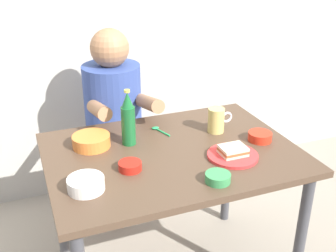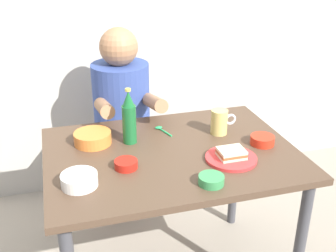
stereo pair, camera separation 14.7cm
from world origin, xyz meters
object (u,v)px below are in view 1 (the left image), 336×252
dining_table (172,169)px  beer_bottle (128,120)px  stool (117,165)px  plate_orange (233,156)px  beer_mug (217,120)px  rice_bowl_white (86,183)px  person_seated (113,101)px  sandwich (233,150)px

dining_table → beer_bottle: size_ratio=4.20×
dining_table → stool: (-0.11, 0.63, -0.30)m
plate_orange → beer_mug: beer_mug is taller
rice_bowl_white → dining_table: bearing=22.4°
beer_bottle → rice_bowl_white: bearing=-129.9°
person_seated → beer_mug: (0.38, -0.51, 0.03)m
dining_table → person_seated: size_ratio=1.53×
person_seated → rice_bowl_white: 0.85m
stool → sandwich: (0.33, -0.78, 0.42)m
beer_mug → beer_bottle: beer_bottle is taller
plate_orange → sandwich: (0.00, 0.00, 0.02)m
person_seated → plate_orange: 0.83m
rice_bowl_white → sandwich: bearing=2.2°
dining_table → stool: dining_table is taller
dining_table → beer_mug: bearing=21.9°
dining_table → beer_mug: size_ratio=8.73×
plate_orange → rice_bowl_white: bearing=-177.8°
sandwich → rice_bowl_white: same height
plate_orange → sandwich: 0.02m
dining_table → person_seated: 0.64m
plate_orange → beer_bottle: bearing=143.3°
sandwich → beer_mug: beer_mug is taller
sandwich → rice_bowl_white: 0.64m
dining_table → beer_mug: (0.27, 0.11, 0.15)m
beer_bottle → dining_table: bearing=-41.0°
person_seated → rice_bowl_white: (-0.31, -0.79, 0.00)m
dining_table → person_seated: (-0.11, 0.62, 0.12)m
plate_orange → rice_bowl_white: size_ratio=1.57×
sandwich → beer_mug: 0.26m
stool → sandwich: 0.94m
beer_mug → beer_bottle: size_ratio=0.48×
dining_table → sandwich: (0.22, -0.15, 0.13)m
beer_mug → stool: bearing=126.4°
stool → sandwich: sandwich is taller
dining_table → rice_bowl_white: rice_bowl_white is taller
stool → person_seated: person_seated is taller
person_seated → plate_orange: size_ratio=3.27×
dining_table → plate_orange: (0.22, -0.15, 0.10)m
stool → plate_orange: 0.93m
dining_table → person_seated: bearing=100.0°
person_seated → beer_bottle: size_ratio=2.75×
beer_bottle → sandwich: bearing=-36.7°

